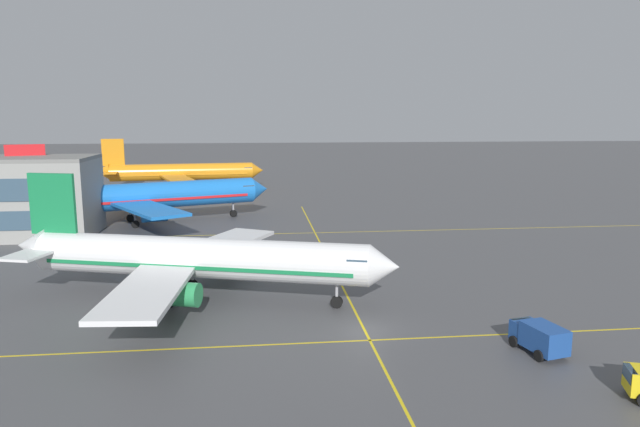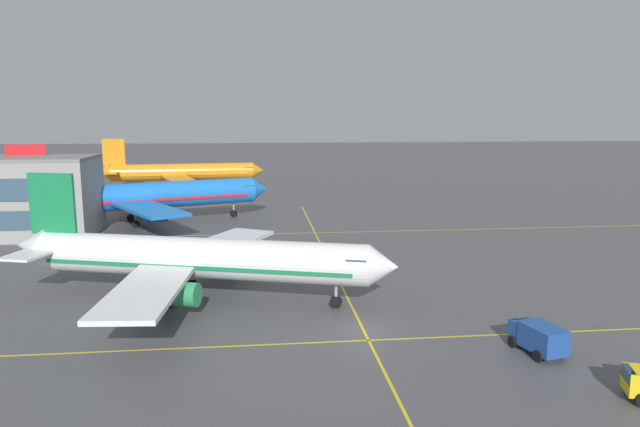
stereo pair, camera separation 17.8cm
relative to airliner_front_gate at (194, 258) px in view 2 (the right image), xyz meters
The scene contains 6 objects.
ground_plane 16.59m from the airliner_front_gate, 33.57° to the right, with size 600.00×600.00×0.00m, color #4C4C4F.
airliner_front_gate is the anchor object (origin of this frame).
airliner_second_row 38.82m from the airliner_front_gate, 107.20° to the left, with size 38.19×32.69×12.22m.
airliner_third_row 78.44m from the airliner_front_gate, 98.07° to the left, with size 35.96×30.85×11.17m.
taxiway_markings 16.30m from the airliner_front_gate, 31.96° to the left, with size 131.70×85.07×0.01m.
service_truck_red_van 28.53m from the airliner_front_gate, 30.28° to the right, with size 2.90×4.42×2.10m.
Camera 2 is at (-7.80, -40.66, 16.12)m, focal length 32.10 mm.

